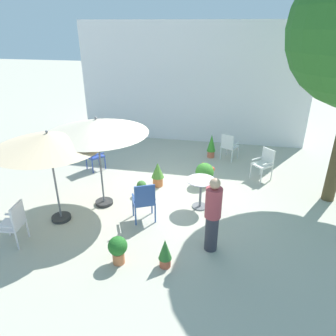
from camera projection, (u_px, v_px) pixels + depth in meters
ground_plane at (167, 194)px, 8.40m from camera, size 60.00×60.00×0.00m
villa_facade at (191, 84)px, 11.43m from camera, size 8.41×0.30×4.30m
patio_umbrella_0 at (48, 141)px, 6.49m from camera, size 2.30×2.30×2.18m
patio_umbrella_1 at (97, 127)px, 7.07m from camera, size 2.38×2.38×2.28m
cafe_table_0 at (201, 188)px, 7.58m from camera, size 0.69×0.69×0.76m
patio_chair_0 at (264, 162)px, 9.00m from camera, size 0.65×0.65×0.91m
patio_chair_1 at (229, 145)px, 10.28m from camera, size 0.61×0.63×0.92m
patio_chair_2 at (92, 155)px, 9.56m from camera, size 0.62×0.63×0.90m
patio_chair_3 at (14, 222)px, 6.32m from camera, size 0.52×0.51×0.93m
patio_chair_4 at (144, 200)px, 7.01m from camera, size 0.62×0.60×0.99m
potted_plant_0 at (211, 145)px, 10.52m from camera, size 0.29×0.29×0.81m
potted_plant_1 at (205, 173)px, 8.74m from camera, size 0.54×0.53×0.65m
potted_plant_2 at (118, 248)px, 5.84m from camera, size 0.37×0.37×0.58m
potted_plant_3 at (165, 252)px, 5.77m from camera, size 0.25×0.25×0.61m
potted_plant_4 at (158, 173)px, 8.67m from camera, size 0.35×0.35×0.70m
potted_plant_5 at (141, 187)px, 8.27m from camera, size 0.26×0.25×0.41m
standing_person at (213, 214)px, 6.01m from camera, size 0.34×0.34×1.60m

